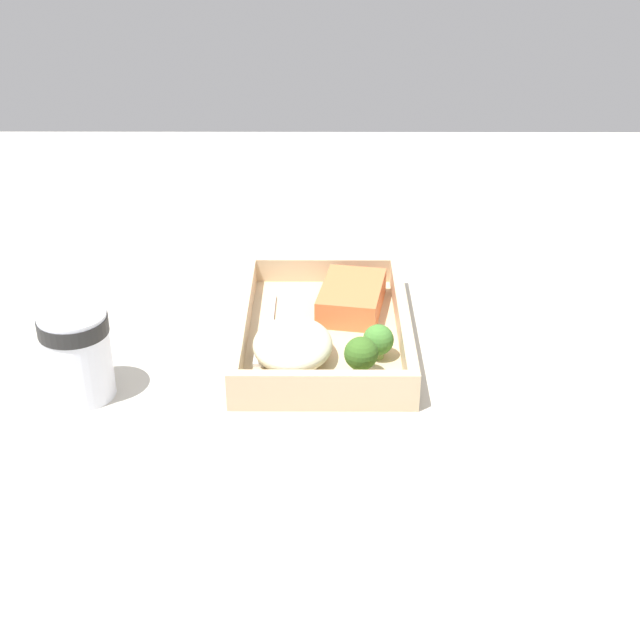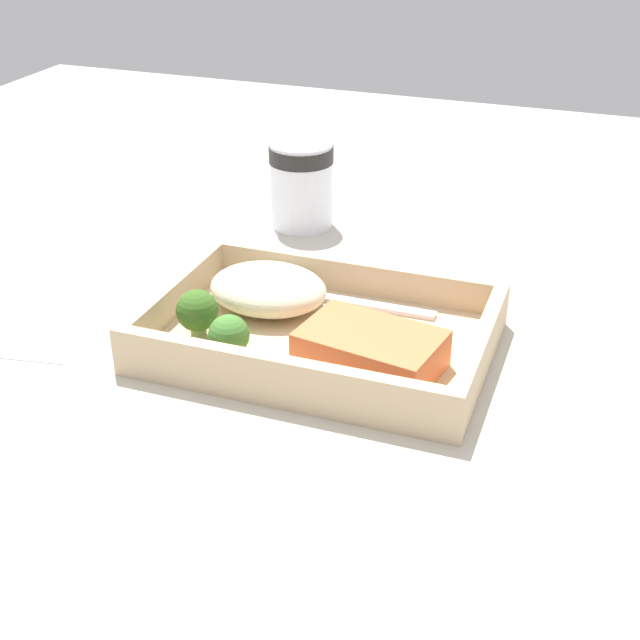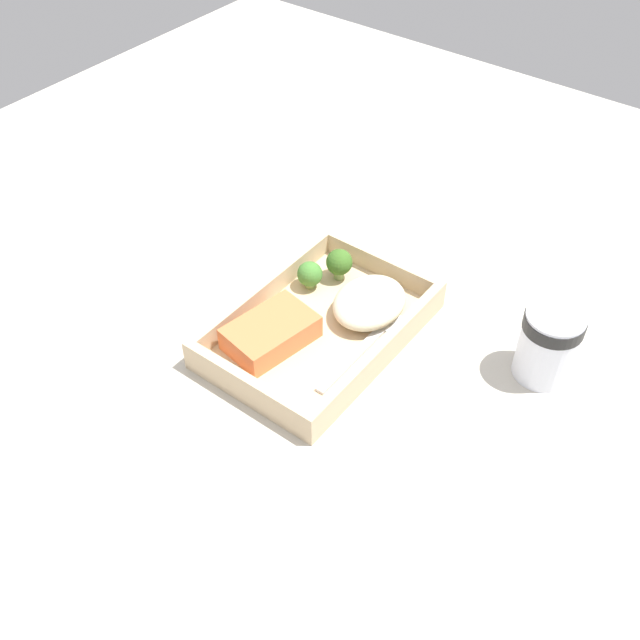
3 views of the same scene
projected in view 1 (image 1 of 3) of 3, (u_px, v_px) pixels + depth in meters
The scene contains 10 objects.
ground_plane at pixel (320, 349), 99.72cm from camera, with size 160.00×160.00×2.00cm, color beige.
takeout_tray at pixel (320, 337), 98.96cm from camera, with size 27.70×18.82×1.20cm, color #CBB18A.
tray_rim at pixel (320, 320), 97.98cm from camera, with size 27.70×18.82×2.91cm.
salmon_fillet at pixel (349, 298), 102.60cm from camera, with size 10.54×6.79×3.11cm, color #EB7441.
mashed_potatoes at pixel (289, 344), 92.61cm from camera, with size 10.33×8.34×3.65cm, color beige.
broccoli_floret_1 at pixel (358, 355), 89.42cm from camera, with size 3.45×3.45×4.36cm.
broccoli_floret_2 at pixel (375, 340), 92.88cm from camera, with size 3.26×3.26×3.76cm.
fork at pixel (264, 333), 97.93cm from camera, with size 15.81×2.21×0.44cm.
paper_cup at pixel (73, 350), 87.31cm from camera, with size 6.84×6.84×9.23cm.
receipt_slip at pixel (364, 476), 78.17cm from camera, with size 8.83×12.67×0.24cm, color white.
Camera 1 is at (86.05, 0.33, 49.50)cm, focal length 50.00 mm.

